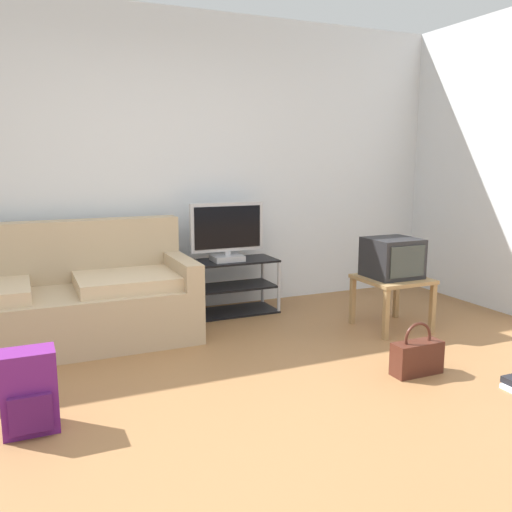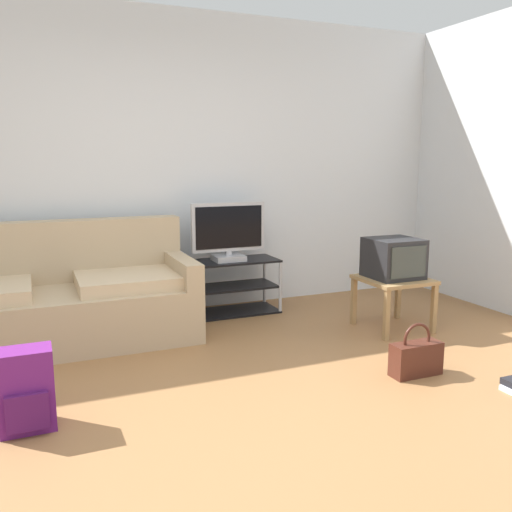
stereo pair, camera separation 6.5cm
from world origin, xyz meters
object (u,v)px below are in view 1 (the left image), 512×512
Objects in this scene: couch at (54,301)px; crt_tv at (392,258)px; side_table at (392,285)px; tv_stand at (227,287)px; handbag at (417,356)px; backpack at (29,392)px; flat_tv at (227,232)px.

crt_tv is at bearing -15.45° from couch.
couch reaches higher than side_table.
tv_stand reaches higher than handbag.
couch is 4.79× the size of backpack.
backpack is (-1.71, -1.62, -0.54)m from flat_tv.
couch is at bearing 108.05° from backpack.
tv_stand is 1.75× the size of side_table.
flat_tv is 1.50m from side_table.
backpack is at bearing -166.49° from side_table.
handbag is at bearing -37.12° from couch.
handbag is at bearing -70.83° from tv_stand.
side_table is at bearing -15.78° from couch.
crt_tv is at bearing -39.74° from flat_tv.
tv_stand is at bearing 139.10° from side_table.
flat_tv is 2.03m from handbag.
flat_tv reaches higher than backpack.
handbag is at bearing -117.65° from crt_tv.
flat_tv is at bearing 69.97° from backpack.
tv_stand is 0.51m from flat_tv.
tv_stand is (1.50, 0.22, -0.08)m from couch.
side_table is (2.60, -0.74, 0.04)m from couch.
tv_stand is 2.27× the size of crt_tv.
crt_tv is at bearing 62.35° from handbag.
side_table is at bearing -90.00° from crt_tv.
couch reaches higher than handbag.
tv_stand is at bearing 109.17° from handbag.
flat_tv is 1.30× the size of side_table.
backpack is 2.36m from handbag.
backpack is at bearing -98.49° from couch.
couch is 1.51m from tv_stand.
flat_tv reaches higher than side_table.
tv_stand is 1.34× the size of flat_tv.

